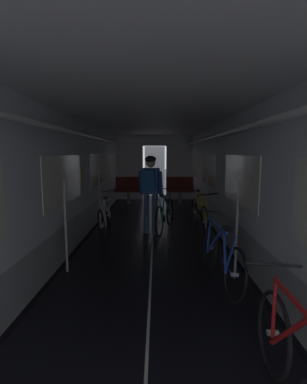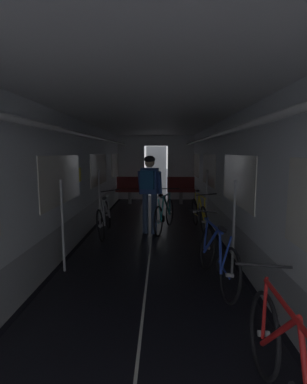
{
  "view_description": "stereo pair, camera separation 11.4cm",
  "coord_description": "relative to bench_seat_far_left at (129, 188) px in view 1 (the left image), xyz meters",
  "views": [
    {
      "loc": [
        0.08,
        -2.09,
        1.79
      ],
      "look_at": [
        0.0,
        5.47,
        0.77
      ],
      "focal_mm": 27.18,
      "sensor_mm": 36.0,
      "label": 1
    },
    {
      "loc": [
        0.2,
        -2.09,
        1.79
      ],
      "look_at": [
        0.0,
        5.47,
        0.77
      ],
      "focal_mm": 27.18,
      "sensor_mm": 36.0,
      "label": 2
    }
  ],
  "objects": [
    {
      "name": "train_car_shell",
      "position": [
        0.9,
        -4.47,
        1.13
      ],
      "size": [
        3.14,
        12.34,
        2.57
      ],
      "color": "black",
      "rests_on": "ground"
    },
    {
      "name": "bicycle_silver",
      "position": [
        -0.14,
        -3.97,
        -0.19
      ],
      "size": [
        0.44,
        1.69,
        0.96
      ],
      "color": "black",
      "rests_on": "ground"
    },
    {
      "name": "bicycle_teal_in_aisle",
      "position": [
        1.18,
        -3.6,
        -0.18
      ],
      "size": [
        0.62,
        1.64,
        0.94
      ],
      "color": "black",
      "rests_on": "ground"
    },
    {
      "name": "ground_plane",
      "position": [
        0.9,
        -8.07,
        -0.57
      ],
      "size": [
        60.0,
        60.0,
        0.0
      ],
      "primitive_type": "plane",
      "color": "black"
    },
    {
      "name": "bicycle_blue",
      "position": [
        1.87,
        -6.33,
        -0.19
      ],
      "size": [
        0.5,
        1.69,
        0.95
      ],
      "color": "black",
      "rests_on": "ground"
    },
    {
      "name": "bench_seat_far_right",
      "position": [
        1.8,
        0.0,
        0.0
      ],
      "size": [
        0.98,
        0.51,
        0.95
      ],
      "color": "gray",
      "rests_on": "ground"
    },
    {
      "name": "person_cyclist_aisle",
      "position": [
        0.85,
        -3.86,
        0.5
      ],
      "size": [
        0.56,
        0.45,
        1.73
      ],
      "color": "#384C75",
      "rests_on": "ground"
    },
    {
      "name": "bicycle_red",
      "position": [
        1.92,
        -8.48,
        -0.18
      ],
      "size": [
        0.44,
        1.69,
        0.94
      ],
      "color": "black",
      "rests_on": "ground"
    },
    {
      "name": "bicycle_yellow",
      "position": [
        1.98,
        -3.58,
        -0.18
      ],
      "size": [
        0.44,
        1.69,
        0.95
      ],
      "color": "black",
      "rests_on": "ground"
    },
    {
      "name": "bench_seat_far_left",
      "position": [
        0.0,
        0.0,
        0.0
      ],
      "size": [
        0.98,
        0.51,
        0.95
      ],
      "color": "gray",
      "rests_on": "ground"
    }
  ]
}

